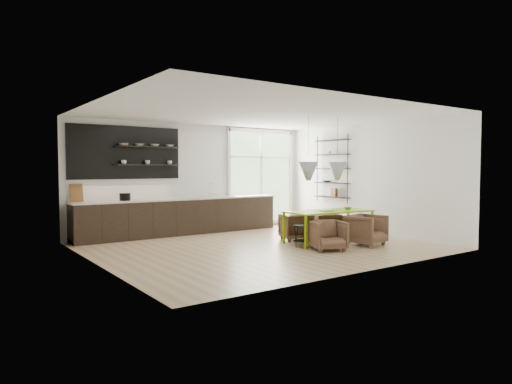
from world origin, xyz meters
name	(u,v)px	position (x,y,z in m)	size (l,w,h in m)	color
room	(253,179)	(0.58, 1.10, 1.46)	(7.02, 6.01, 2.91)	tan
kitchen_run	(178,211)	(-0.70, 2.69, 0.60)	(5.54, 0.69, 2.75)	black
right_shelving	(333,170)	(3.36, 1.17, 1.65)	(0.26, 1.22, 1.90)	black
dining_table	(329,213)	(1.59, -0.50, 0.69)	(2.10, 1.07, 0.74)	#7FB202
armchair_back_left	(296,227)	(1.19, 0.21, 0.32)	(0.68, 0.70, 0.63)	brown
armchair_back_right	(326,225)	(2.16, 0.19, 0.30)	(0.63, 0.65, 0.59)	brown
armchair_front_left	(328,235)	(0.87, -1.21, 0.31)	(0.66, 0.68, 0.62)	brown
armchair_front_right	(366,230)	(2.00, -1.26, 0.34)	(0.73, 0.76, 0.69)	brown
wire_stool	(302,233)	(0.70, -0.56, 0.30)	(0.37, 0.37, 0.47)	black
table_book	(321,210)	(1.38, -0.46, 0.76)	(0.25, 0.33, 0.03)	white
table_bowl	(348,208)	(2.20, -0.52, 0.77)	(0.18, 0.18, 0.06)	#537D4F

